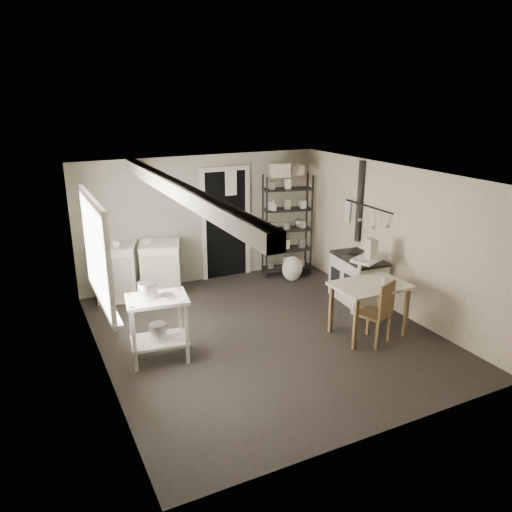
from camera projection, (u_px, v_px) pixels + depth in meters
name	position (u px, v px, depth m)	size (l,w,h in m)	color
floor	(265.00, 334.00, 7.24)	(5.00, 5.00, 0.00)	black
ceiling	(266.00, 175.00, 6.52)	(5.00, 5.00, 0.00)	silver
wall_back	(202.00, 219.00, 9.01)	(4.50, 0.02, 2.30)	#A09A88
wall_front	(386.00, 333.00, 4.75)	(4.50, 0.02, 2.30)	#A09A88
wall_left	(98.00, 285.00, 5.93)	(0.02, 5.00, 2.30)	#A09A88
wall_right	(393.00, 239.00, 7.82)	(0.02, 5.00, 2.30)	#A09A88
window	(95.00, 252.00, 6.01)	(0.12, 1.76, 1.28)	beige
doorway	(226.00, 225.00, 9.22)	(0.96, 0.10, 2.08)	beige
ceiling_beam	(178.00, 190.00, 6.05)	(0.18, 5.00, 0.18)	beige
wallpaper_panel	(392.00, 239.00, 7.82)	(0.01, 5.00, 2.30)	beige
utensil_rail	(367.00, 207.00, 8.19)	(0.06, 1.20, 0.44)	silver
prep_table	(159.00, 331.00, 6.43)	(0.76, 0.54, 0.87)	beige
stockpot	(148.00, 293.00, 6.26)	(0.25, 0.25, 0.27)	silver
saucepan	(167.00, 298.00, 6.31)	(0.18, 0.18, 0.10)	silver
bucket	(158.00, 332.00, 6.43)	(0.22, 0.22, 0.24)	silver
base_cabinets	(139.00, 271.00, 8.42)	(1.44, 0.62, 0.95)	beige
mixing_bowl	(146.00, 243.00, 8.30)	(0.26, 0.26, 0.06)	white
counter_cup	(116.00, 246.00, 8.06)	(0.14, 0.14, 0.11)	white
shelf_rack	(287.00, 226.00, 9.36)	(0.90, 0.35, 1.91)	black
shelf_jar	(273.00, 206.00, 9.10)	(0.08, 0.08, 0.18)	white
storage_box_a	(279.00, 170.00, 8.89)	(0.35, 0.31, 0.24)	beige
storage_box_b	(295.00, 170.00, 9.06)	(0.26, 0.24, 0.17)	beige
stove	(358.00, 277.00, 8.23)	(0.55, 0.99, 0.78)	beige
stovepipe	(360.00, 202.00, 8.36)	(0.12, 0.12, 1.53)	black
side_ledge	(367.00, 288.00, 7.78)	(0.61, 0.33, 0.94)	beige
oats_box	(371.00, 254.00, 7.55)	(0.12, 0.20, 0.30)	beige
work_table	(368.00, 310.00, 7.10)	(1.02, 0.72, 0.78)	beige
table_cup	(384.00, 282.00, 7.00)	(0.10, 0.10, 0.09)	white
chair	(374.00, 310.00, 6.85)	(0.38, 0.40, 0.93)	brown
flour_sack	(292.00, 268.00, 9.22)	(0.39, 0.33, 0.47)	silver
floor_crock	(355.00, 309.00, 7.90)	(0.13, 0.13, 0.17)	white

